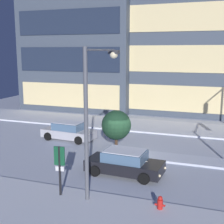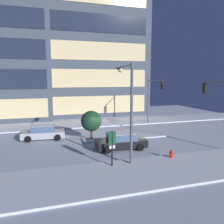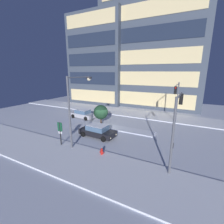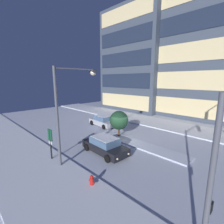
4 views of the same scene
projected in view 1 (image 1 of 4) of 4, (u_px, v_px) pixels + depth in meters
ground at (127, 155)px, 22.42m from camera, size 52.00×52.00×0.00m
curb_strip_near at (66, 216)px, 14.08m from camera, size 52.00×5.20×0.14m
curb_strip_far at (155, 126)px, 30.74m from camera, size 52.00×5.20×0.14m
median_strip at (164, 157)px, 21.80m from camera, size 9.00×1.80×0.14m
office_tower_secondary at (87, 25)px, 41.07m from camera, size 13.99×11.23×20.86m
car_near at (125, 163)px, 18.87m from camera, size 4.68×2.28×1.49m
car_far at (69, 131)px, 26.31m from camera, size 4.58×2.29×1.49m
street_lamp_arched at (96, 100)px, 15.49m from camera, size 0.63×3.45×7.42m
fire_hydrant at (160, 204)px, 14.52m from camera, size 0.48×0.26×0.76m
parking_info_sign at (60, 165)px, 15.69m from camera, size 0.55×0.12×2.65m
decorated_tree_median at (116, 125)px, 22.85m from camera, size 2.13×2.13×3.07m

